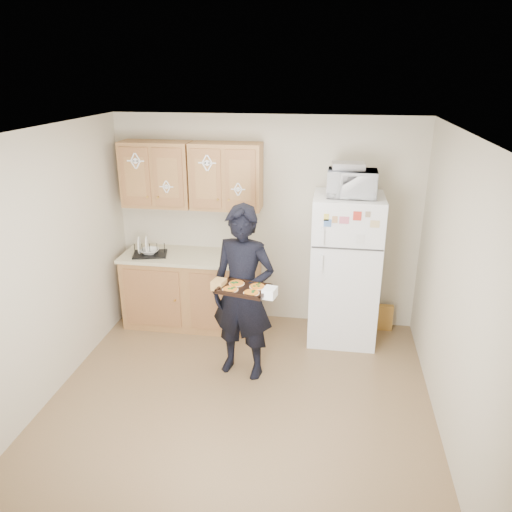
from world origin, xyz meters
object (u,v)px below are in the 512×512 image
Objects in this scene: dish_rack at (150,249)px; microwave at (352,183)px; person at (243,293)px; baking_tray at (244,289)px; refrigerator at (345,269)px.

microwave is at bearing -0.69° from dish_rack.
person is 0.35m from baking_tray.
refrigerator is 0.99m from microwave.
dish_rack is (-1.34, 1.17, -0.09)m from baking_tray.
baking_tray is (0.06, -0.29, 0.18)m from person.
baking_tray is 1.15× the size of dish_rack.
baking_tray is at bearing -41.14° from dish_rack.
refrigerator is 2.28m from dish_rack.
microwave is at bearing 62.58° from baking_tray.
person is 1.55m from dish_rack.
baking_tray is at bearing -65.30° from person.
refrigerator is 3.32× the size of microwave.
dish_rack is at bearing -179.43° from refrigerator.
microwave reaches higher than baking_tray.
microwave is (0.01, -0.05, 0.99)m from refrigerator.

